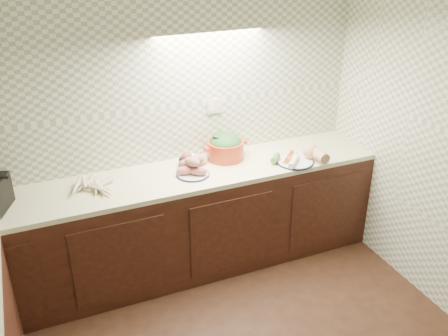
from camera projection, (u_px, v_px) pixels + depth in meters
name	position (u px, v px, depth m)	size (l,w,h in m)	color
room	(249.00, 176.00, 2.34)	(3.60, 3.60, 2.60)	black
counter	(102.00, 314.00, 3.18)	(3.60, 3.60, 0.90)	black
parsnip_pile	(92.00, 187.00, 3.70)	(0.35, 0.33, 0.07)	beige
sweet_potato_plate	(193.00, 167.00, 3.92)	(0.27, 0.27, 0.16)	#14183D
onion_bowl	(189.00, 161.00, 4.06)	(0.17, 0.17, 0.13)	black
dutch_oven	(225.00, 147.00, 4.17)	(0.38, 0.33, 0.22)	#AE3218
veg_plate	(302.00, 155.00, 4.15)	(0.45, 0.31, 0.14)	#14183D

